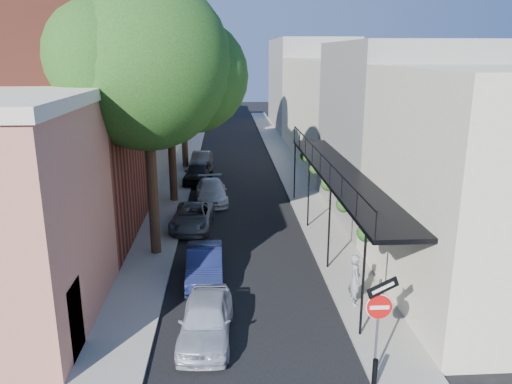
{
  "coord_description": "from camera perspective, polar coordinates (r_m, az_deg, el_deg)",
  "views": [
    {
      "loc": [
        -0.71,
        -10.34,
        8.43
      ],
      "look_at": [
        0.52,
        9.8,
        2.8
      ],
      "focal_mm": 35.0,
      "sensor_mm": 36.0,
      "label": 1
    }
  ],
  "objects": [
    {
      "name": "pedestrian",
      "position": [
        17.5,
        11.27,
        -9.77
      ],
      "size": [
        0.47,
        0.68,
        1.8
      ],
      "primitive_type": "imported",
      "rotation": [
        0.0,
        0.0,
        1.51
      ],
      "color": "slate",
      "rests_on": "sidewalk_right"
    },
    {
      "name": "buildings_left",
      "position": [
        40.19,
        -16.08,
        10.01
      ],
      "size": [
        10.1,
        59.1,
        12.0
      ],
      "color": "#BE7461",
      "rests_on": "ground"
    },
    {
      "name": "parked_car_c",
      "position": [
        25.01,
        -7.28,
        -2.84
      ],
      "size": [
        2.18,
        4.27,
        1.15
      ],
      "primitive_type": "imported",
      "rotation": [
        0.0,
        0.0,
        -0.07
      ],
      "color": "#5C5E64",
      "rests_on": "ground"
    },
    {
      "name": "sign_post",
      "position": [
        13.56,
        13.9,
        -13.04
      ],
      "size": [
        0.89,
        0.17,
        2.99
      ],
      "color": "#595B60",
      "rests_on": "ground"
    },
    {
      "name": "oak_near",
      "position": [
        20.78,
        -11.17,
        13.79
      ],
      "size": [
        7.48,
        6.8,
        11.42
      ],
      "color": "#352215",
      "rests_on": "ground"
    },
    {
      "name": "parked_car_d",
      "position": [
        29.27,
        -5.1,
        0.05
      ],
      "size": [
        2.05,
        4.39,
        1.24
      ],
      "primitive_type": "imported",
      "rotation": [
        0.0,
        0.0,
        0.07
      ],
      "color": "silver",
      "rests_on": "ground"
    },
    {
      "name": "parked_car_f",
      "position": [
        37.93,
        -6.29,
        3.61
      ],
      "size": [
        1.65,
        3.88,
        1.25
      ],
      "primitive_type": "imported",
      "rotation": [
        0.0,
        0.0,
        -0.09
      ],
      "color": "#685F58",
      "rests_on": "ground"
    },
    {
      "name": "oak_far",
      "position": [
        37.7,
        -7.79,
        15.19
      ],
      "size": [
        7.7,
        7.0,
        11.9
      ],
      "color": "#352215",
      "rests_on": "ground"
    },
    {
      "name": "sidewalk_right",
      "position": [
        41.47,
        3.1,
        3.92
      ],
      "size": [
        2.0,
        64.0,
        0.12
      ],
      "primitive_type": "cube",
      "color": "gray",
      "rests_on": "ground"
    },
    {
      "name": "bollard",
      "position": [
        13.92,
        13.41,
        -19.51
      ],
      "size": [
        0.14,
        0.14,
        0.8
      ],
      "primitive_type": "cylinder",
      "color": "black",
      "rests_on": "sidewalk_right"
    },
    {
      "name": "parked_car_a",
      "position": [
        15.65,
        -5.73,
        -14.28
      ],
      "size": [
        1.76,
        3.92,
        1.31
      ],
      "primitive_type": "imported",
      "rotation": [
        0.0,
        0.0,
        -0.06
      ],
      "color": "#AEB4C1",
      "rests_on": "ground"
    },
    {
      "name": "buildings_right",
      "position": [
        41.19,
        10.29,
        9.76
      ],
      "size": [
        9.8,
        55.0,
        10.0
      ],
      "color": "beige",
      "rests_on": "ground"
    },
    {
      "name": "oak_mid",
      "position": [
        28.73,
        -9.13,
        12.66
      ],
      "size": [
        6.6,
        6.0,
        10.2
      ],
      "color": "#352215",
      "rests_on": "ground"
    },
    {
      "name": "road_surface",
      "position": [
        41.22,
        -2.44,
        3.78
      ],
      "size": [
        6.0,
        64.0,
        0.01
      ],
      "primitive_type": "cube",
      "color": "black",
      "rests_on": "ground"
    },
    {
      "name": "parked_car_b",
      "position": [
        19.37,
        -5.88,
        -8.23
      ],
      "size": [
        1.42,
        3.87,
        1.27
      ],
      "primitive_type": "imported",
      "rotation": [
        0.0,
        0.0,
        0.02
      ],
      "color": "#151B42",
      "rests_on": "ground"
    },
    {
      "name": "parked_car_e",
      "position": [
        33.77,
        -6.62,
        2.25
      ],
      "size": [
        2.1,
        4.29,
        1.41
      ],
      "primitive_type": "imported",
      "rotation": [
        0.0,
        0.0,
        -0.11
      ],
      "color": "black",
      "rests_on": "ground"
    },
    {
      "name": "sidewalk_left",
      "position": [
        41.33,
        -8.01,
        3.75
      ],
      "size": [
        2.0,
        64.0,
        0.12
      ],
      "primitive_type": "cube",
      "color": "gray",
      "rests_on": "ground"
    }
  ]
}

